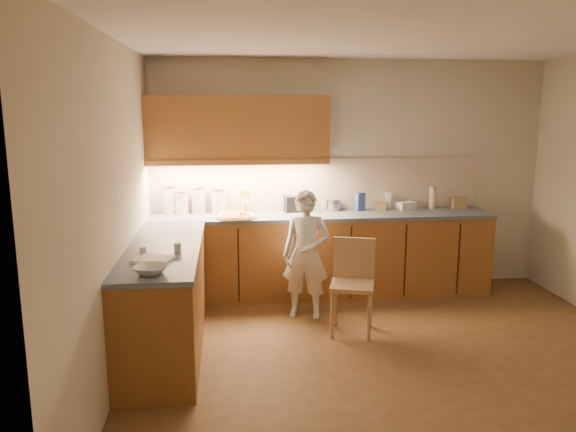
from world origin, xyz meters
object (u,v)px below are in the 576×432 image
object	(u,v)px
pizza_on_board	(237,216)
wooden_chair	(353,278)
child	(306,254)
oil_jug	(245,201)
toaster	(297,204)

from	to	relation	value
pizza_on_board	wooden_chair	world-z (taller)	pizza_on_board
pizza_on_board	wooden_chair	xyz separation A→B (m)	(1.06, -0.93, -0.43)
pizza_on_board	child	size ratio (longest dim) A/B	0.35
pizza_on_board	child	xyz separation A→B (m)	(0.67, -0.54, -0.30)
child	oil_jug	bearing A→B (deg)	140.97
pizza_on_board	oil_jug	world-z (taller)	oil_jug
pizza_on_board	oil_jug	size ratio (longest dim) A/B	1.47
oil_jug	wooden_chair	bearing A→B (deg)	-51.29
pizza_on_board	child	bearing A→B (deg)	-38.58
wooden_chair	toaster	distance (m)	1.37
pizza_on_board	oil_jug	xyz separation A→B (m)	(0.10, 0.26, 0.12)
wooden_chair	oil_jug	size ratio (longest dim) A/B	2.86
pizza_on_board	child	distance (m)	0.91
child	toaster	bearing A→B (deg)	104.60
toaster	pizza_on_board	bearing A→B (deg)	-164.97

